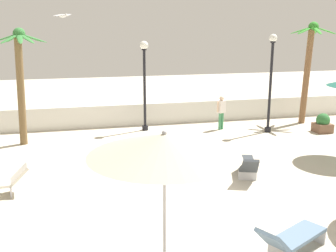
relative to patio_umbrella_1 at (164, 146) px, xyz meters
The scene contains 12 objects.
ground_plane 4.75m from the patio_umbrella_1, 63.93° to the left, with size 56.00×56.00×0.00m, color beige.
boundary_wall 13.03m from the patio_umbrella_1, 82.42° to the left, with size 25.20×0.30×1.03m, color silver.
patio_umbrella_1 is the anchor object (origin of this frame).
palm_tree_0 11.11m from the patio_umbrella_1, 106.72° to the left, with size 2.07×2.08×4.55m.
palm_tree_1 14.84m from the patio_umbrella_1, 49.50° to the left, with size 2.05×2.07×4.79m.
lamp_post_0 12.34m from the patio_umbrella_1, 54.87° to the left, with size 0.34×0.34×4.27m.
lamp_post_1 11.84m from the patio_umbrella_1, 81.05° to the left, with size 0.37×0.37×3.97m.
lounge_chair_0 6.96m from the patio_umbrella_1, 53.48° to the left, with size 1.14×1.96×0.84m.
lounge_chair_2 3.81m from the patio_umbrella_1, 15.12° to the left, with size 1.93×1.36×0.84m.
guest_1 12.31m from the patio_umbrella_1, 64.59° to the left, with size 0.51×0.37×1.55m.
seagull_0 10.43m from the patio_umbrella_1, 98.34° to the left, with size 0.66×0.95×0.14m.
planter 13.58m from the patio_umbrella_1, 45.11° to the left, with size 0.70×0.70×0.85m.
Camera 1 is at (-3.10, -9.46, 4.64)m, focal length 43.72 mm.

